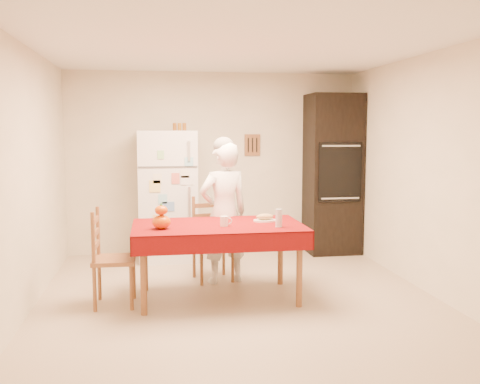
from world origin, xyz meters
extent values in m
plane|color=tan|center=(0.00, 0.00, 0.00)|extent=(4.50, 4.50, 0.00)
cube|color=beige|center=(0.00, 2.25, 1.25)|extent=(4.00, 0.02, 2.50)
cube|color=beige|center=(0.00, -2.25, 1.25)|extent=(4.00, 0.02, 2.50)
cube|color=beige|center=(-2.00, 0.00, 1.25)|extent=(0.02, 4.50, 2.50)
cube|color=beige|center=(2.00, 0.00, 1.25)|extent=(0.02, 4.50, 2.50)
cube|color=white|center=(0.00, 0.00, 2.50)|extent=(4.00, 4.50, 0.02)
cube|color=brown|center=(0.55, 2.23, 1.50)|extent=(0.22, 0.02, 0.30)
cube|color=white|center=(-0.65, 1.88, 0.85)|extent=(0.75, 0.70, 1.70)
cube|color=silver|center=(-0.39, 1.51, 1.45)|extent=(0.03, 0.03, 0.25)
cube|color=silver|center=(-0.39, 1.51, 0.70)|extent=(0.03, 0.03, 0.60)
cube|color=black|center=(1.63, 1.93, 1.10)|extent=(0.70, 0.60, 2.20)
cube|color=black|center=(1.63, 1.62, 1.15)|extent=(0.59, 0.02, 0.80)
cylinder|color=brown|center=(-0.94, -0.31, 0.35)|extent=(0.06, 0.06, 0.71)
cylinder|color=brown|center=(-0.94, 0.47, 0.35)|extent=(0.06, 0.06, 0.71)
cylinder|color=brown|center=(0.54, -0.31, 0.35)|extent=(0.06, 0.06, 0.71)
cylinder|color=brown|center=(0.54, 0.47, 0.35)|extent=(0.06, 0.06, 0.71)
cube|color=brown|center=(-0.20, 0.08, 0.73)|extent=(1.60, 0.90, 0.04)
cube|color=#5A0A05|center=(-0.20, 0.08, 0.76)|extent=(1.70, 1.00, 0.01)
cylinder|color=brown|center=(-0.32, 0.56, 0.21)|extent=(0.04, 0.04, 0.43)
cylinder|color=brown|center=(-0.38, 0.90, 0.21)|extent=(0.04, 0.04, 0.43)
cylinder|color=brown|center=(0.03, 0.62, 0.21)|extent=(0.04, 0.04, 0.43)
cylinder|color=brown|center=(-0.03, 0.96, 0.21)|extent=(0.04, 0.04, 0.43)
cube|color=brown|center=(-0.18, 0.76, 0.45)|extent=(0.48, 0.47, 0.04)
cube|color=brown|center=(-0.20, 0.93, 0.70)|extent=(0.36, 0.09, 0.50)
cylinder|color=brown|center=(-1.05, -0.15, 0.21)|extent=(0.04, 0.04, 0.43)
cylinder|color=brown|center=(-1.39, -0.15, 0.21)|extent=(0.04, 0.04, 0.43)
cylinder|color=brown|center=(-1.04, 0.21, 0.21)|extent=(0.04, 0.04, 0.43)
cylinder|color=brown|center=(-1.38, 0.21, 0.21)|extent=(0.04, 0.04, 0.43)
cube|color=brown|center=(-1.22, 0.03, 0.45)|extent=(0.41, 0.43, 0.04)
cube|color=brown|center=(-1.39, 0.03, 0.70)|extent=(0.04, 0.36, 0.50)
imported|color=white|center=(-0.06, 0.66, 0.79)|extent=(0.66, 0.52, 1.57)
cylinder|color=white|center=(-0.15, -0.03, 0.81)|extent=(0.08, 0.08, 0.10)
ellipsoid|color=#D45304|center=(-0.76, -0.07, 0.83)|extent=(0.18, 0.18, 0.13)
ellipsoid|color=#CC3A04|center=(-0.76, -0.07, 0.94)|extent=(0.12, 0.12, 0.09)
cylinder|color=silver|center=(0.37, -0.15, 0.85)|extent=(0.07, 0.07, 0.18)
cylinder|color=white|center=(0.30, 0.18, 0.77)|extent=(0.24, 0.24, 0.02)
ellipsoid|color=#9A714C|center=(0.30, 0.18, 0.81)|extent=(0.18, 0.10, 0.06)
cylinder|color=brown|center=(-0.54, 1.93, 1.75)|extent=(0.05, 0.05, 0.10)
cylinder|color=#97601B|center=(-0.48, 1.93, 1.75)|extent=(0.05, 0.05, 0.10)
cylinder|color=brown|center=(-0.42, 1.93, 1.75)|extent=(0.05, 0.05, 0.10)
camera|label=1|loc=(-0.82, -5.18, 1.70)|focal=40.00mm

